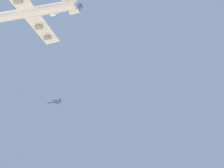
% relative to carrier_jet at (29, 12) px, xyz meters
% --- Properties ---
extents(carrier_jet, '(55.37, 65.93, 20.40)m').
position_rel_carrier_jet_xyz_m(carrier_jet, '(0.00, 0.00, 0.00)').
color(carrier_jet, white).
extents(chase_jet_lead, '(12.42, 13.22, 4.00)m').
position_rel_carrier_jet_xyz_m(chase_jet_lead, '(4.35, -28.91, 28.92)').
color(chase_jet_lead, '#38478C').
extents(chase_jet_right_wing, '(9.95, 14.71, 4.00)m').
position_rel_carrier_jet_xyz_m(chase_jet_right_wing, '(11.27, -10.58, 23.48)').
color(chase_jet_right_wing, silver).
extents(chase_jet_high_escort, '(11.07, 14.16, 4.00)m').
position_rel_carrier_jet_xyz_m(chase_jet_high_escort, '(78.50, -30.92, -18.28)').
color(chase_jet_high_escort, '#38478C').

